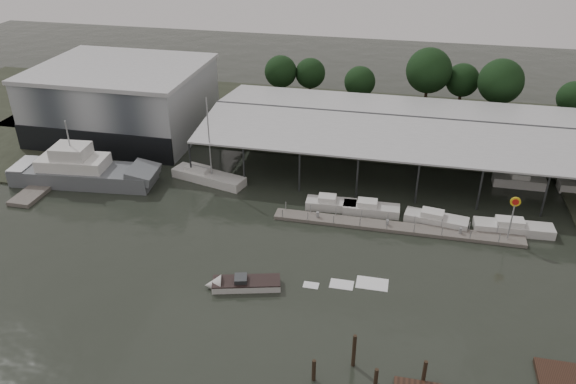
% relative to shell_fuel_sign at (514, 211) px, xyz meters
% --- Properties ---
extents(ground, '(200.00, 200.00, 0.00)m').
position_rel_shell_fuel_sign_xyz_m(ground, '(-27.00, -9.99, -3.93)').
color(ground, black).
rests_on(ground, ground).
extents(land_strip_far, '(140.00, 30.00, 0.30)m').
position_rel_shell_fuel_sign_xyz_m(land_strip_far, '(-27.00, 32.01, -3.83)').
color(land_strip_far, '#33392A').
rests_on(land_strip_far, ground).
extents(land_strip_west, '(20.00, 40.00, 0.30)m').
position_rel_shell_fuel_sign_xyz_m(land_strip_west, '(-67.00, 20.01, -3.83)').
color(land_strip_west, '#33392A').
rests_on(land_strip_west, ground).
extents(storage_warehouse, '(24.50, 20.50, 10.50)m').
position_rel_shell_fuel_sign_xyz_m(storage_warehouse, '(-55.00, 19.95, 1.36)').
color(storage_warehouse, '#9BA1A5').
rests_on(storage_warehouse, ground).
extents(covered_boat_shed, '(58.24, 24.00, 6.96)m').
position_rel_shell_fuel_sign_xyz_m(covered_boat_shed, '(-10.00, 18.01, 2.20)').
color(covered_boat_shed, '#B9BBBD').
rests_on(covered_boat_shed, ground).
extents(trawler_dock, '(3.00, 18.00, 0.50)m').
position_rel_shell_fuel_sign_xyz_m(trawler_dock, '(-57.00, 4.01, -3.68)').
color(trawler_dock, '#68655C').
rests_on(trawler_dock, ground).
extents(floating_dock, '(28.00, 2.00, 1.40)m').
position_rel_shell_fuel_sign_xyz_m(floating_dock, '(-12.00, 0.01, -3.72)').
color(floating_dock, '#68655C').
rests_on(floating_dock, ground).
extents(shell_fuel_sign, '(1.10, 0.18, 5.55)m').
position_rel_shell_fuel_sign_xyz_m(shell_fuel_sign, '(0.00, 0.00, 0.00)').
color(shell_fuel_sign, '#96999C').
rests_on(shell_fuel_sign, ground).
extents(grey_trawler, '(19.44, 6.86, 8.84)m').
position_rel_shell_fuel_sign_xyz_m(grey_trawler, '(-52.30, 2.73, -2.35)').
color(grey_trawler, '#555A5E').
rests_on(grey_trawler, ground).
extents(white_sailboat, '(10.48, 5.13, 11.78)m').
position_rel_shell_fuel_sign_xyz_m(white_sailboat, '(-36.81, 6.56, -3.29)').
color(white_sailboat, silver).
rests_on(white_sailboat, ground).
extents(speedboat_underway, '(17.94, 6.40, 2.00)m').
position_rel_shell_fuel_sign_xyz_m(speedboat_underway, '(-26.18, -13.95, -3.53)').
color(speedboat_underway, silver).
rests_on(speedboat_underway, ground).
extents(moored_cruiser_0, '(6.11, 2.49, 1.70)m').
position_rel_shell_fuel_sign_xyz_m(moored_cruiser_0, '(-19.94, 3.02, -3.31)').
color(moored_cruiser_0, silver).
rests_on(moored_cruiser_0, ground).
extents(moored_cruiser_1, '(6.68, 2.37, 1.70)m').
position_rel_shell_fuel_sign_xyz_m(moored_cruiser_1, '(-15.13, 2.89, -3.31)').
color(moored_cruiser_1, silver).
rests_on(moored_cruiser_1, ground).
extents(moored_cruiser_2, '(7.37, 3.31, 1.70)m').
position_rel_shell_fuel_sign_xyz_m(moored_cruiser_2, '(-7.63, 2.09, -3.31)').
color(moored_cruiser_2, silver).
rests_on(moored_cruiser_2, ground).
extents(moored_cruiser_3, '(8.67, 2.56, 1.70)m').
position_rel_shell_fuel_sign_xyz_m(moored_cruiser_3, '(0.79, 2.13, -3.31)').
color(moored_cruiser_3, silver).
rests_on(moored_cruiser_3, ground).
extents(horizon_tree_line, '(70.50, 10.79, 11.18)m').
position_rel_shell_fuel_sign_xyz_m(horizon_tree_line, '(-5.61, 37.95, 2.20)').
color(horizon_tree_line, '#311F16').
rests_on(horizon_tree_line, ground).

